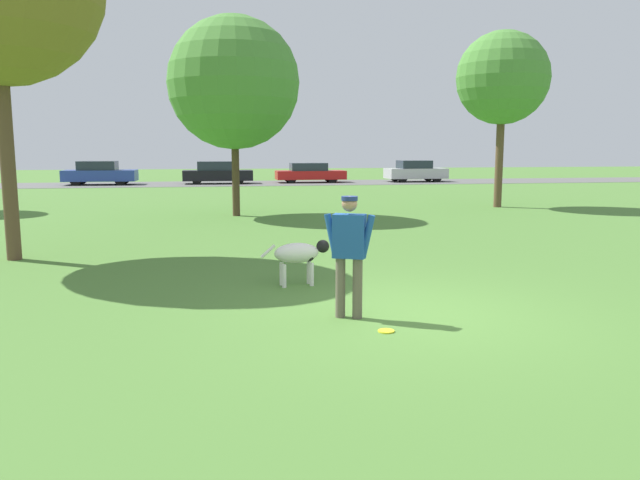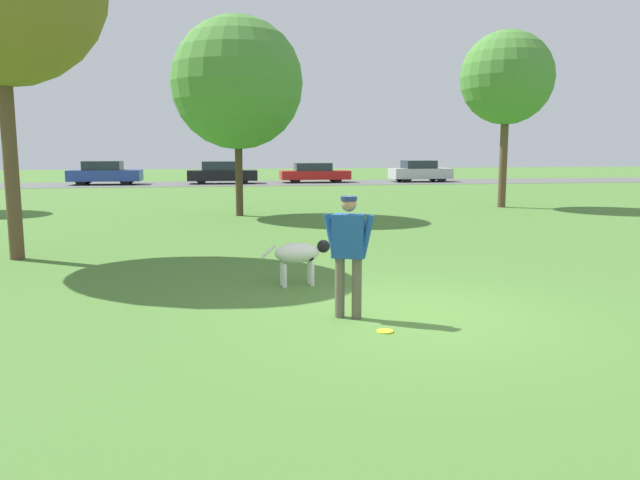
# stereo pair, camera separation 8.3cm
# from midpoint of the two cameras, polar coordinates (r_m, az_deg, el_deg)

# --- Properties ---
(ground_plane) EXTENTS (120.00, 120.00, 0.00)m
(ground_plane) POSITION_cam_midpoint_polar(r_m,az_deg,el_deg) (8.64, 7.78, -6.67)
(ground_plane) COLOR #4C7A33
(far_road_strip) EXTENTS (120.00, 6.00, 0.01)m
(far_road_strip) POSITION_cam_midpoint_polar(r_m,az_deg,el_deg) (39.88, -6.35, 5.17)
(far_road_strip) COLOR #5B5B59
(far_road_strip) RESTS_ON ground_plane
(person) EXTENTS (0.66, 0.37, 1.62)m
(person) POSITION_cam_midpoint_polar(r_m,az_deg,el_deg) (8.16, 2.39, -0.62)
(person) COLOR #665B4C
(person) RESTS_ON ground_plane
(dog) EXTENTS (1.16, 0.41, 0.74)m
(dog) POSITION_cam_midpoint_polar(r_m,az_deg,el_deg) (10.17, -2.10, -1.29)
(dog) COLOR silver
(dog) RESTS_ON ground_plane
(frisbee) EXTENTS (0.21, 0.21, 0.02)m
(frisbee) POSITION_cam_midpoint_polar(r_m,az_deg,el_deg) (7.77, 5.77, -8.28)
(frisbee) COLOR yellow
(frisbee) RESTS_ON ground_plane
(tree_mid_center) EXTENTS (4.26, 4.26, 6.44)m
(tree_mid_center) POSITION_cam_midpoint_polar(r_m,az_deg,el_deg) (20.90, -8.00, 14.02)
(tree_mid_center) COLOR #4C3826
(tree_mid_center) RESTS_ON ground_plane
(tree_far_right) EXTENTS (3.43, 3.43, 6.52)m
(tree_far_right) POSITION_cam_midpoint_polar(r_m,az_deg,el_deg) (24.77, 16.26, 14.00)
(tree_far_right) COLOR brown
(tree_far_right) RESTS_ON ground_plane
(parked_car_blue) EXTENTS (4.31, 1.94, 1.44)m
(parked_car_blue) POSITION_cam_midpoint_polar(r_m,az_deg,el_deg) (40.41, -19.55, 5.78)
(parked_car_blue) COLOR #284293
(parked_car_blue) RESTS_ON ground_plane
(parked_car_black) EXTENTS (4.30, 1.69, 1.40)m
(parked_car_black) POSITION_cam_midpoint_polar(r_m,az_deg,el_deg) (39.80, -9.44, 6.07)
(parked_car_black) COLOR black
(parked_car_black) RESTS_ON ground_plane
(parked_car_red) EXTENTS (4.48, 1.71, 1.27)m
(parked_car_red) POSITION_cam_midpoint_polar(r_m,az_deg,el_deg) (40.60, -0.99, 6.16)
(parked_car_red) COLOR red
(parked_car_red) RESTS_ON ground_plane
(parked_car_silver) EXTENTS (3.99, 1.88, 1.41)m
(parked_car_silver) POSITION_cam_midpoint_polar(r_m,az_deg,el_deg) (42.05, 8.66, 6.23)
(parked_car_silver) COLOR #B7B7BC
(parked_car_silver) RESTS_ON ground_plane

